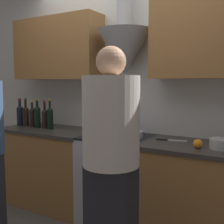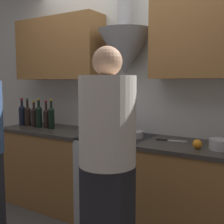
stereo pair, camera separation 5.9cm
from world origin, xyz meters
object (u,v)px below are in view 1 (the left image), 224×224
(wine_bottle_1, at_px, (26,115))
(person_foreground_right, at_px, (111,167))
(wine_bottle_5, at_px, (50,117))
(saucepan, at_px, (221,144))
(wine_bottle_3, at_px, (37,116))
(stove_range, at_px, (117,179))
(stock_pot, at_px, (106,126))
(wine_bottle_4, at_px, (45,117))
(wine_bottle_2, at_px, (32,116))
(wine_bottle_0, at_px, (20,114))
(mixing_bowl, at_px, (132,134))
(orange_fruit, at_px, (198,144))

(wine_bottle_1, xyz_separation_m, person_foreground_right, (1.75, -0.93, -0.12))
(wine_bottle_5, bearing_deg, saucepan, -0.65)
(person_foreground_right, bearing_deg, wine_bottle_3, 149.26)
(stove_range, xyz_separation_m, saucepan, (0.98, -0.04, 0.48))
(wine_bottle_3, xyz_separation_m, person_foreground_right, (1.55, -0.92, -0.13))
(stock_pot, bearing_deg, wine_bottle_4, -178.02)
(wine_bottle_2, relative_size, wine_bottle_3, 0.92)
(stove_range, distance_m, wine_bottle_5, 1.04)
(wine_bottle_3, bearing_deg, wine_bottle_2, 172.70)
(saucepan, bearing_deg, stove_range, 177.51)
(wine_bottle_1, bearing_deg, wine_bottle_2, 2.42)
(wine_bottle_4, height_order, saucepan, wine_bottle_4)
(wine_bottle_4, bearing_deg, stove_range, 0.66)
(wine_bottle_3, distance_m, saucepan, 2.05)
(wine_bottle_0, distance_m, wine_bottle_1, 0.11)
(wine_bottle_2, distance_m, saucepan, 2.14)
(mixing_bowl, relative_size, orange_fruit, 3.05)
(saucepan, bearing_deg, orange_fruit, -155.82)
(stove_range, distance_m, saucepan, 1.09)
(wine_bottle_0, relative_size, saucepan, 1.80)
(wine_bottle_0, height_order, wine_bottle_3, wine_bottle_3)
(stove_range, distance_m, wine_bottle_1, 1.39)
(wine_bottle_5, bearing_deg, wine_bottle_1, 179.28)
(wine_bottle_2, height_order, wine_bottle_4, wine_bottle_4)
(wine_bottle_4, distance_m, person_foreground_right, 1.73)
(wine_bottle_5, bearing_deg, wine_bottle_4, 173.47)
(wine_bottle_3, height_order, mixing_bowl, wine_bottle_3)
(wine_bottle_5, relative_size, saucepan, 1.86)
(stove_range, distance_m, stock_pot, 0.55)
(wine_bottle_2, distance_m, mixing_bowl, 1.31)
(stock_pot, height_order, orange_fruit, stock_pot)
(wine_bottle_4, height_order, person_foreground_right, person_foreground_right)
(wine_bottle_0, xyz_separation_m, wine_bottle_5, (0.50, -0.01, 0.00))
(saucepan, bearing_deg, wine_bottle_2, 179.18)
(saucepan, bearing_deg, wine_bottle_0, 179.25)
(stock_pot, height_order, person_foreground_right, person_foreground_right)
(wine_bottle_0, relative_size, person_foreground_right, 0.20)
(mixing_bowl, relative_size, saucepan, 1.25)
(wine_bottle_0, height_order, mixing_bowl, wine_bottle_0)
(wine_bottle_2, bearing_deg, mixing_bowl, 1.76)
(wine_bottle_1, xyz_separation_m, wine_bottle_3, (0.20, -0.01, 0.01))
(wine_bottle_3, xyz_separation_m, mixing_bowl, (1.21, 0.05, -0.11))
(wine_bottle_2, xyz_separation_m, wine_bottle_5, (0.29, -0.01, 0.01))
(wine_bottle_3, height_order, wine_bottle_5, wine_bottle_5)
(wine_bottle_0, distance_m, wine_bottle_2, 0.21)
(wine_bottle_3, distance_m, wine_bottle_4, 0.11)
(wine_bottle_0, bearing_deg, stove_range, 0.50)
(saucepan, bearing_deg, wine_bottle_1, 179.33)
(stove_range, distance_m, wine_bottle_4, 1.11)
(stock_pot, xyz_separation_m, orange_fruit, (0.96, -0.13, -0.05))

